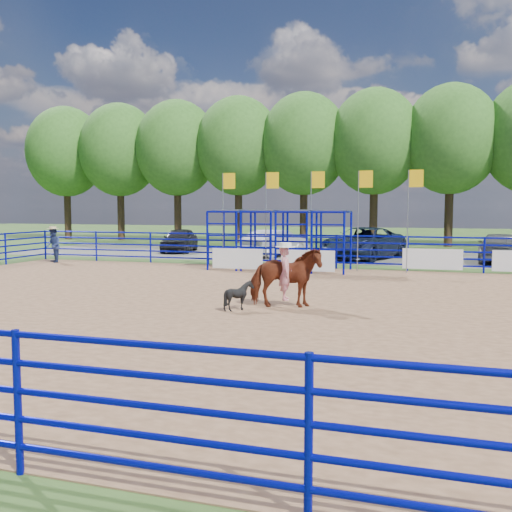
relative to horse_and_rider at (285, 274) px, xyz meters
name	(u,v)px	position (x,y,z in m)	size (l,w,h in m)	color
ground	(276,308)	(-0.24, -0.05, -0.93)	(120.00, 120.00, 0.00)	#416227
arena_dirt	(276,308)	(-0.24, -0.05, -0.92)	(30.00, 20.00, 0.02)	#9D704E
gravel_strip	(357,256)	(-0.24, 16.95, -0.92)	(40.00, 10.00, 0.01)	slate
horse_and_rider	(285,274)	(0.00, 0.00, 0.00)	(2.08, 1.31, 2.47)	maroon
calf	(239,295)	(-1.06, -0.77, -0.52)	(0.63, 0.71, 0.78)	black
spectator_cowboy	(53,245)	(-13.73, 8.57, -0.04)	(1.03, 1.01, 1.73)	navy
car_a	(180,240)	(-10.72, 16.47, -0.20)	(1.69, 4.21, 1.43)	black
car_b	(275,243)	(-4.42, 15.18, -0.19)	(1.54, 4.42, 1.46)	#989AA1
car_c	(363,243)	(0.33, 14.98, -0.10)	(2.72, 5.90, 1.64)	#151D36
car_d	(500,248)	(6.88, 15.14, -0.21)	(1.96, 4.83, 1.40)	#525255
perimeter_fence	(276,280)	(-0.24, -0.05, -0.18)	(30.10, 20.10, 1.50)	#070CAA
chute_assembly	(288,241)	(-2.14, 8.78, 0.33)	(19.32, 2.41, 4.20)	#070CAA
treeline	(375,137)	(-0.24, 25.95, 6.61)	(56.40, 6.40, 11.24)	#3F2B19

